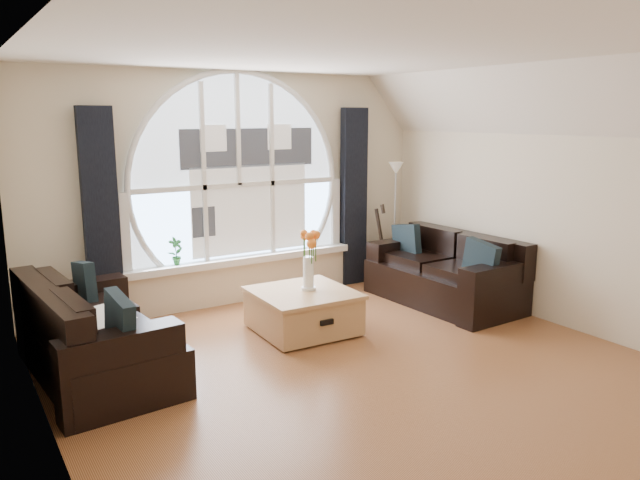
{
  "coord_description": "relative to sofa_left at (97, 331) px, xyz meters",
  "views": [
    {
      "loc": [
        -3.02,
        -3.93,
        2.2
      ],
      "look_at": [
        0.0,
        0.9,
        1.05
      ],
      "focal_mm": 34.64,
      "sensor_mm": 36.0,
      "label": 1
    }
  ],
  "objects": [
    {
      "name": "ground",
      "position": [
        1.99,
        -1.32,
        -0.4
      ],
      "size": [
        5.0,
        5.5,
        0.01
      ],
      "primitive_type": "cube",
      "color": "brown",
      "rests_on": "ground"
    },
    {
      "name": "ceiling",
      "position": [
        1.99,
        -1.32,
        2.3
      ],
      "size": [
        5.0,
        5.5,
        0.01
      ],
      "primitive_type": "cube",
      "color": "silver",
      "rests_on": "ground"
    },
    {
      "name": "wall_back",
      "position": [
        1.99,
        1.43,
        0.95
      ],
      "size": [
        5.0,
        0.01,
        2.7
      ],
      "primitive_type": "cube",
      "color": "beige",
      "rests_on": "ground"
    },
    {
      "name": "wall_left",
      "position": [
        -0.51,
        -1.32,
        0.95
      ],
      "size": [
        0.01,
        5.5,
        2.7
      ],
      "primitive_type": "cube",
      "color": "beige",
      "rests_on": "ground"
    },
    {
      "name": "wall_right",
      "position": [
        4.49,
        -1.32,
        0.95
      ],
      "size": [
        0.01,
        5.5,
        2.7
      ],
      "primitive_type": "cube",
      "color": "beige",
      "rests_on": "ground"
    },
    {
      "name": "attic_slope",
      "position": [
        4.19,
        -1.32,
        1.95
      ],
      "size": [
        0.92,
        5.5,
        0.72
      ],
      "primitive_type": "cube",
      "color": "silver",
      "rests_on": "ground"
    },
    {
      "name": "arched_window",
      "position": [
        1.99,
        1.4,
        1.23
      ],
      "size": [
        2.6,
        0.06,
        2.15
      ],
      "primitive_type": "cube",
      "color": "silver",
      "rests_on": "wall_back"
    },
    {
      "name": "window_sill",
      "position": [
        1.99,
        1.33,
        0.11
      ],
      "size": [
        2.9,
        0.22,
        0.08
      ],
      "primitive_type": "cube",
      "color": "white",
      "rests_on": "wall_back"
    },
    {
      "name": "window_frame",
      "position": [
        1.99,
        1.37,
        1.23
      ],
      "size": [
        2.76,
        0.08,
        2.15
      ],
      "primitive_type": "cube",
      "color": "white",
      "rests_on": "wall_back"
    },
    {
      "name": "neighbor_house",
      "position": [
        2.14,
        1.38,
        1.1
      ],
      "size": [
        1.7,
        0.02,
        1.5
      ],
      "primitive_type": "cube",
      "color": "silver",
      "rests_on": "wall_back"
    },
    {
      "name": "curtain_left",
      "position": [
        0.39,
        1.31,
        0.75
      ],
      "size": [
        0.35,
        0.12,
        2.3
      ],
      "primitive_type": "cube",
      "color": "black",
      "rests_on": "ground"
    },
    {
      "name": "curtain_right",
      "position": [
        3.59,
        1.31,
        0.75
      ],
      "size": [
        0.35,
        0.12,
        2.3
      ],
      "primitive_type": "cube",
      "color": "black",
      "rests_on": "ground"
    },
    {
      "name": "sofa_left",
      "position": [
        0.0,
        0.0,
        0.0
      ],
      "size": [
        1.09,
        1.94,
        0.83
      ],
      "primitive_type": "cube",
      "rotation": [
        0.0,
        0.0,
        0.09
      ],
      "color": "black",
      "rests_on": "ground"
    },
    {
      "name": "sofa_right",
      "position": [
        3.97,
        -0.01,
        0.0
      ],
      "size": [
        1.0,
        1.89,
        0.82
      ],
      "primitive_type": "cube",
      "rotation": [
        0.0,
        0.0,
        0.04
      ],
      "color": "black",
      "rests_on": "ground"
    },
    {
      "name": "coffee_chest",
      "position": [
        2.05,
        0.02,
        -0.16
      ],
      "size": [
        1.0,
        1.0,
        0.47
      ],
      "primitive_type": "cube",
      "rotation": [
        0.0,
        0.0,
        -0.03
      ],
      "color": "#B1804C",
      "rests_on": "ground"
    },
    {
      "name": "throw_blanket",
      "position": [
        -0.03,
        -0.15,
        0.1
      ],
      "size": [
        0.7,
        0.7,
        0.1
      ],
      "primitive_type": "cube",
      "rotation": [
        0.0,
        0.0,
        0.35
      ],
      "color": "silver",
      "rests_on": "sofa_left"
    },
    {
      "name": "vase_flowers",
      "position": [
        2.13,
        0.03,
        0.42
      ],
      "size": [
        0.24,
        0.24,
        0.7
      ],
      "primitive_type": "cube",
      "color": "white",
      "rests_on": "coffee_chest"
    },
    {
      "name": "floor_lamp",
      "position": [
        4.13,
        1.12,
        0.4
      ],
      "size": [
        0.24,
        0.24,
        1.6
      ],
      "primitive_type": "cube",
      "color": "#B2B2B2",
      "rests_on": "ground"
    },
    {
      "name": "guitar",
      "position": [
        3.9,
        1.21,
        0.13
      ],
      "size": [
        0.43,
        0.36,
        1.06
      ],
      "primitive_type": "cube",
      "rotation": [
        0.0,
        0.0,
        0.41
      ],
      "color": "#94572B",
      "rests_on": "ground"
    },
    {
      "name": "potted_plant",
      "position": [
        1.17,
        1.33,
        0.31
      ],
      "size": [
        0.19,
        0.15,
        0.32
      ],
      "primitive_type": "imported",
      "rotation": [
        0.0,
        0.0,
        0.25
      ],
      "color": "#1E6023",
      "rests_on": "window_sill"
    }
  ]
}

